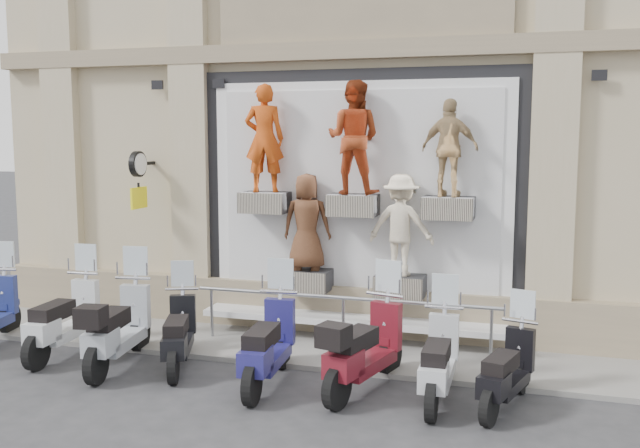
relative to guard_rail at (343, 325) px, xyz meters
The scene contains 13 objects.
ground 2.05m from the guard_rail, 90.00° to the right, with size 90.00×90.00×0.00m, color #2F2F32.
sidewalk 0.44m from the guard_rail, 90.00° to the left, with size 16.00×2.20×0.08m, color gray.
building 7.46m from the guard_rail, 90.00° to the left, with size 14.00×8.60×12.00m, color tan, non-canonical shape.
shop_vitrine 2.10m from the guard_rail, 87.44° to the left, with size 5.60×0.83×4.30m.
guard_rail is the anchor object (origin of this frame).
clock_sign_bracket 4.57m from the guard_rail, behind, with size 0.10×0.80×1.02m.
scooter_b 4.42m from the guard_rail, 161.60° to the right, with size 0.60×2.07×1.68m, color #B9BDC0, non-canonical shape.
scooter_c 3.48m from the guard_rail, 151.65° to the right, with size 0.62×2.13×1.73m, color #9AA0A7, non-canonical shape.
scooter_d 2.60m from the guard_rail, 146.33° to the right, with size 0.55×1.88×1.52m, color black, non-canonical shape.
scooter_e 1.87m from the guard_rail, 109.40° to the right, with size 0.60×2.07×1.68m, color navy, non-canonical shape.
scooter_f 1.76m from the guard_rail, 64.73° to the right, with size 0.61×2.10×1.71m, color #5B0F19, non-canonical shape.
scooter_g 2.39m from the guard_rail, 43.11° to the right, with size 0.57×1.94×1.57m, color #AFB2B6, non-canonical shape.
scooter_h 3.08m from the guard_rail, 32.15° to the right, with size 0.52×1.77×1.44m, color black, non-canonical shape.
Camera 1 is at (2.89, -8.67, 3.50)m, focal length 40.00 mm.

